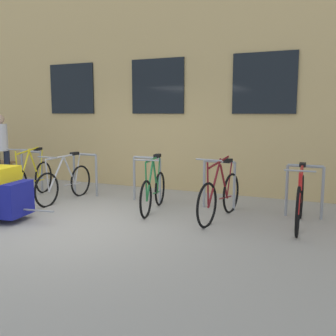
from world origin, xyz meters
name	(u,v)px	position (x,y,z in m)	size (l,w,h in m)	color
ground_plane	(74,224)	(0.00, 0.00, 0.00)	(42.00, 42.00, 0.00)	#9E998E
storefront_building	(204,72)	(0.00, 6.45, 3.01)	(28.00, 6.54, 6.02)	tan
bike_rack	(147,174)	(0.36, 1.90, 0.55)	(6.63, 0.05, 0.92)	gray
bicycle_maroon	(220,196)	(2.07, 1.24, 0.40)	(0.44, 1.76, 1.09)	black
bicycle_yellow	(31,179)	(-2.06, 1.26, 0.39)	(0.53, 1.72, 1.09)	black
bicycle_silver	(65,183)	(-1.19, 1.28, 0.37)	(0.44, 1.75, 0.98)	black
bicycle_green	(153,190)	(0.80, 1.30, 0.37)	(0.46, 1.60, 1.03)	black
bicycle_red	(300,201)	(3.34, 1.37, 0.40)	(0.44, 1.84, 0.98)	black
person_by_bench	(1,146)	(-3.51, 1.86, 1.00)	(0.32, 0.33, 1.74)	#1E2338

